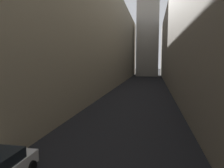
# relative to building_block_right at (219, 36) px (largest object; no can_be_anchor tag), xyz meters

# --- Properties ---
(ground_plane) EXTENTS (264.00, 264.00, 0.00)m
(ground_plane) POSITION_rel_building_block_right_xyz_m (-13.43, -2.00, -10.01)
(ground_plane) COLOR black
(building_block_left) EXTENTS (10.42, 108.00, 21.39)m
(building_block_left) POSITION_rel_building_block_right_xyz_m (-24.14, 0.00, 0.68)
(building_block_left) COLOR gray
(building_block_left) RESTS_ON ground
(building_block_right) EXTENTS (15.86, 108.00, 20.03)m
(building_block_right) POSITION_rel_building_block_right_xyz_m (0.00, 0.00, 0.00)
(building_block_right) COLOR #756B5B
(building_block_right) RESTS_ON ground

